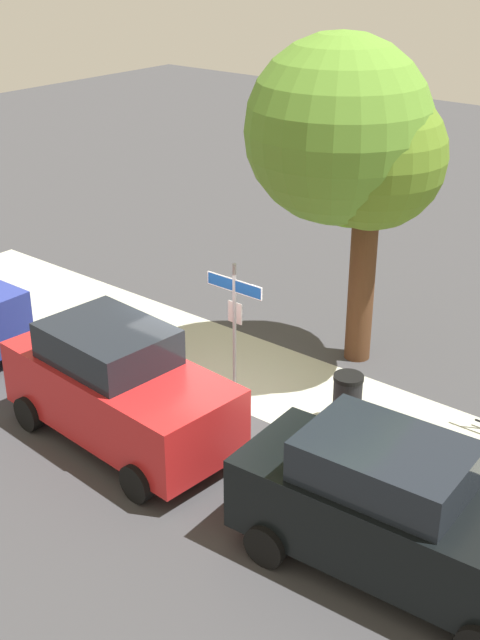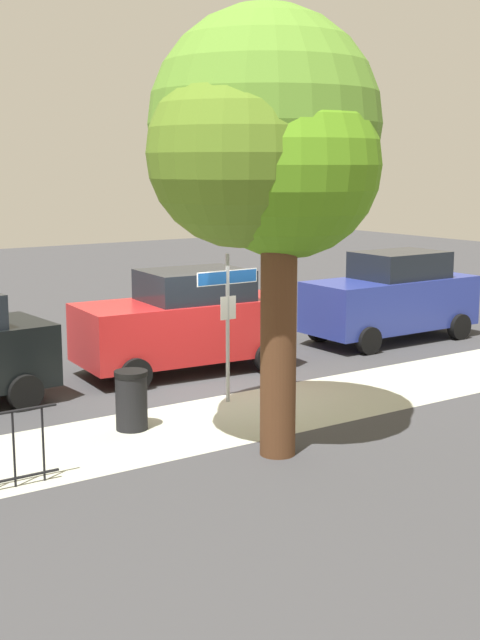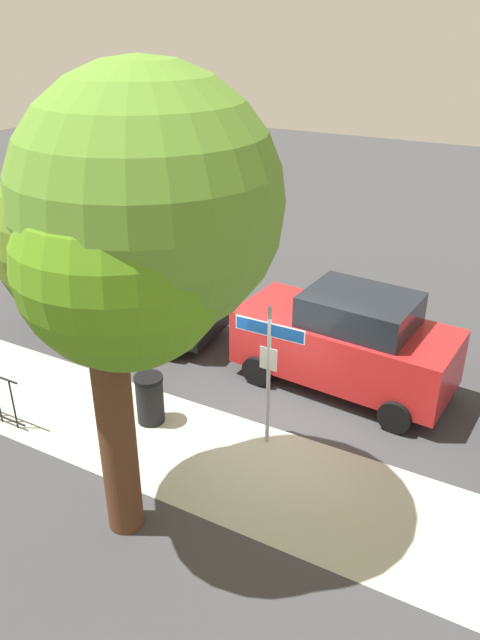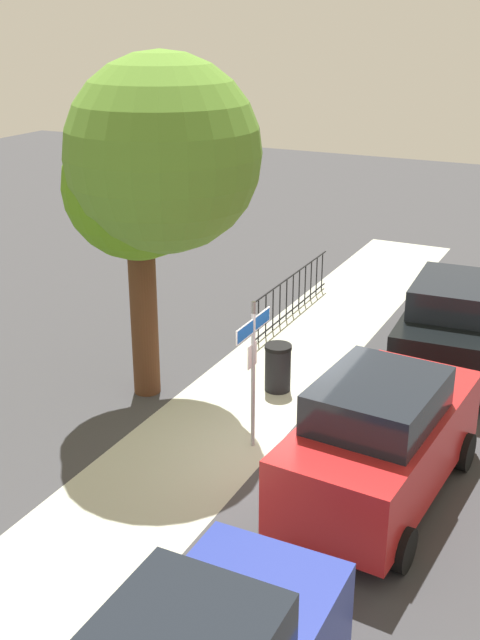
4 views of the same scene
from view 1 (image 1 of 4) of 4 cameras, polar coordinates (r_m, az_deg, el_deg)
name	(u,v)px [view 1 (image 1 of 4)]	position (r m, az deg, el deg)	size (l,w,h in m)	color
ground_plane	(225,404)	(15.97, -1.00, -5.75)	(60.00, 60.00, 0.00)	#38383A
sidewalk_strip	(352,411)	(15.88, 7.62, -6.17)	(24.00, 2.60, 0.00)	#ABAF9D
street_sign	(234,309)	(15.45, -0.38, 0.72)	(1.27, 0.07, 2.71)	#9EA0A5
shade_tree	(351,144)	(15.84, 7.54, 11.74)	(3.70, 3.66, 6.59)	#50311C
car_red	(118,387)	(14.58, -8.26, -4.51)	(4.52, 2.35, 2.12)	red
car_black	(397,513)	(11.85, 10.61, -12.73)	(4.73, 2.23, 2.05)	black
trash_bin	(347,399)	(15.28, 7.30, -5.36)	(0.55, 0.55, 0.98)	black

